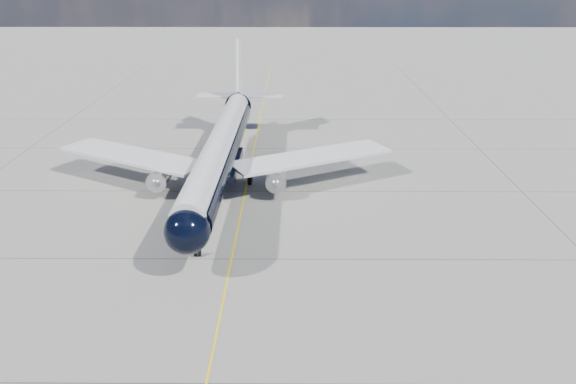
# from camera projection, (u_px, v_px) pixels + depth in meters

# --- Properties ---
(ground) EXTENTS (320.00, 320.00, 0.00)m
(ground) POSITION_uv_depth(u_px,v_px,m) (249.00, 175.00, 65.43)
(ground) COLOR gray
(ground) RESTS_ON ground
(taxiway_centerline) EXTENTS (0.16, 160.00, 0.01)m
(taxiway_centerline) POSITION_uv_depth(u_px,v_px,m) (245.00, 191.00, 60.80)
(taxiway_centerline) COLOR yellow
(taxiway_centerline) RESTS_ON ground
(main_airliner) EXTENTS (38.14, 46.34, 13.41)m
(main_airliner) POSITION_uv_depth(u_px,v_px,m) (222.00, 148.00, 61.47)
(main_airliner) COLOR black
(main_airliner) RESTS_ON ground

